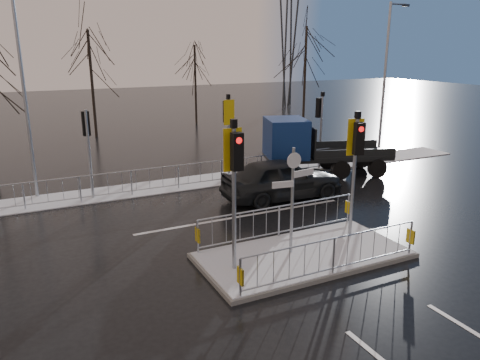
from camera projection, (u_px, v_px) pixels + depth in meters
name	position (u px, v px, depth m)	size (l,w,h in m)	color
ground	(303.00, 257.00, 13.50)	(120.00, 120.00, 0.00)	black
snow_verge	(196.00, 182.00, 20.90)	(30.00, 2.00, 0.04)	white
lane_markings	(309.00, 262.00, 13.21)	(8.00, 11.38, 0.01)	silver
traffic_island	(303.00, 245.00, 13.39)	(6.00, 3.04, 4.15)	slate
far_kerb_fixtures	(206.00, 162.00, 20.32)	(18.00, 0.65, 3.83)	#9BA2A9
car_far_lane	(282.00, 179.00, 18.48)	(1.95, 4.84, 1.65)	black
flatbed_truck	(303.00, 145.00, 21.72)	(6.18, 3.77, 2.70)	black
tree_far_a	(90.00, 63.00, 30.28)	(3.75, 3.75, 7.08)	black
tree_far_b	(195.00, 69.00, 35.59)	(3.25, 3.25, 6.14)	black
tree_far_c	(306.00, 56.00, 36.14)	(4.00, 4.00, 7.55)	black
street_lamp_right	(386.00, 76.00, 24.11)	(1.25, 0.18, 8.00)	#9BA2A9
street_lamp_left	(25.00, 84.00, 17.71)	(1.25, 0.18, 8.20)	#9BA2A9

